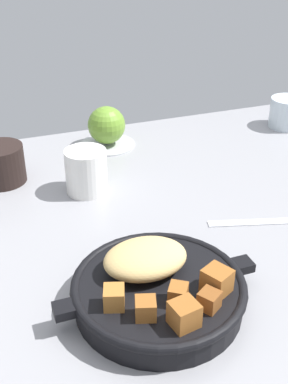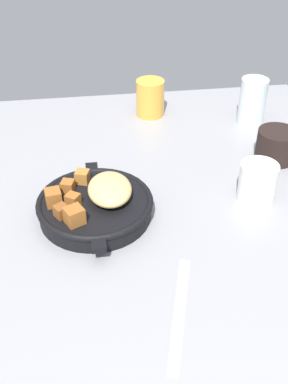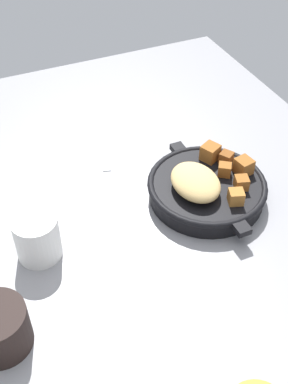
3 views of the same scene
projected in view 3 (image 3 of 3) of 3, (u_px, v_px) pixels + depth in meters
The scene contains 4 objects.
ground_plane at pixel (135, 213), 87.74cm from camera, with size 109.75×90.31×2.40cm, color gray.
cast_iron_skillet at pixel (206, 187), 87.19cm from camera, with size 25.58×21.31×7.02cm.
butter_knife at pixel (103, 138), 101.92cm from camera, with size 21.11×1.60×0.36cm, color silver.
white_creamer_pitcher at pixel (37, 237), 76.76cm from camera, with size 7.18×7.18×7.71cm, color white.
Camera 3 is at (-57.17, 23.35, 61.26)cm, focal length 45.93 mm.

